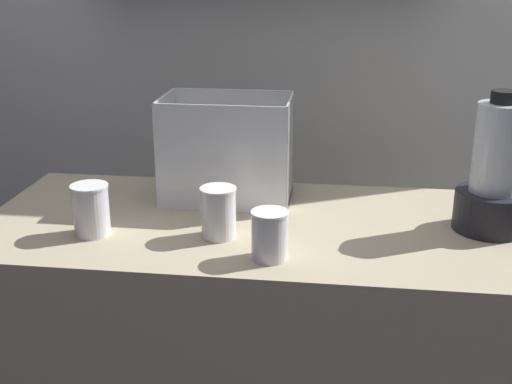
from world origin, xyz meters
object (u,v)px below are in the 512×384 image
Objects in this scene: carrot_display_bin at (228,167)px; juice_cup_carrot_middle at (270,239)px; blender_pitcher at (494,180)px; juice_cup_mango_far_left at (91,213)px; juice_cup_beet_left at (219,216)px.

juice_cup_carrot_middle is (0.16, -0.38, -0.04)m from carrot_display_bin.
blender_pitcher is 3.08× the size of juice_cup_carrot_middle.
juice_cup_mango_far_left is at bearing -170.74° from blender_pitcher.
blender_pitcher reaches higher than juice_cup_beet_left.
blender_pitcher is 0.98m from juice_cup_mango_far_left.
blender_pitcher is at bearing 24.69° from juice_cup_carrot_middle.
carrot_display_bin is 2.80× the size of juice_cup_beet_left.
carrot_display_bin is 0.42m from juice_cup_carrot_middle.
juice_cup_mango_far_left is (-0.96, -0.16, -0.07)m from blender_pitcher.
carrot_display_bin is at bearing 95.14° from juice_cup_beet_left.
carrot_display_bin reaches higher than juice_cup_carrot_middle.
juice_cup_carrot_middle is at bearing -155.31° from blender_pitcher.
carrot_display_bin is 0.41m from juice_cup_mango_far_left.
juice_cup_mango_far_left reaches higher than juice_cup_carrot_middle.
blender_pitcher is at bearing 11.38° from juice_cup_beet_left.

